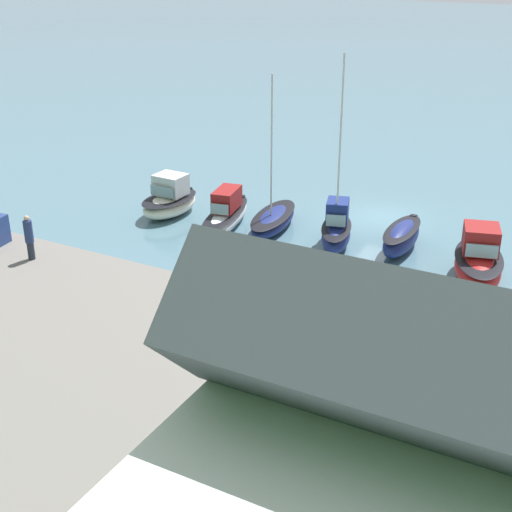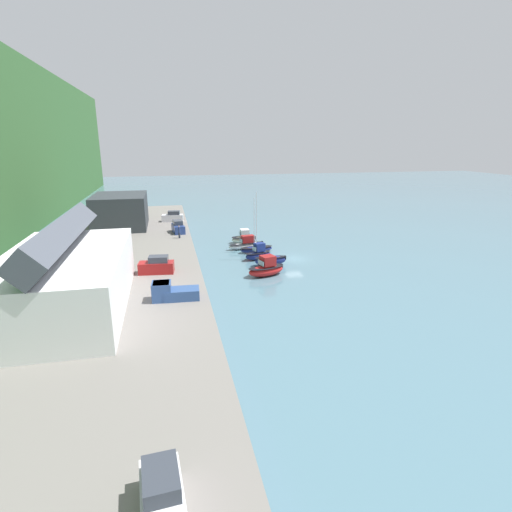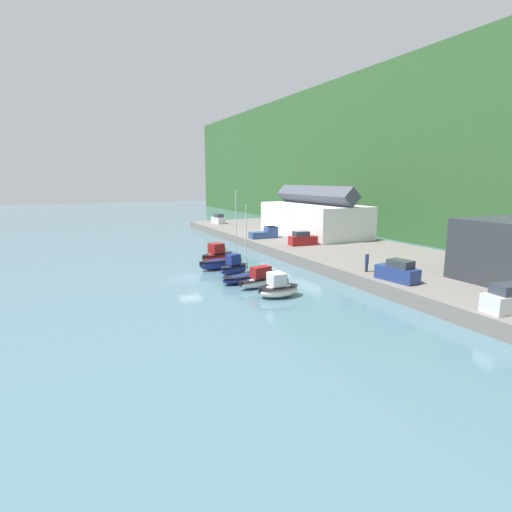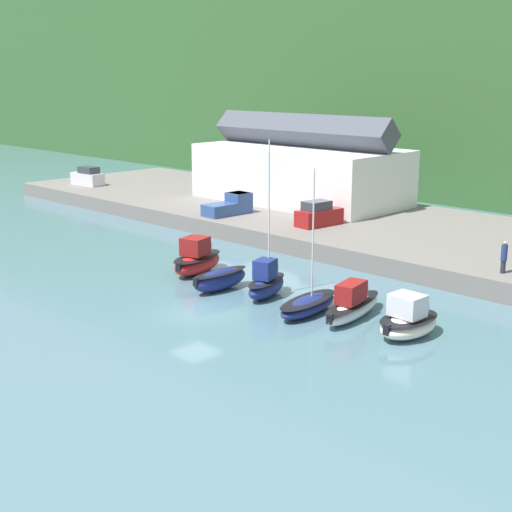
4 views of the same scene
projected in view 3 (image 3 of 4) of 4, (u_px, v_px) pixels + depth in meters
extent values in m
plane|color=slate|center=(190.00, 278.00, 46.80)|extent=(320.00, 320.00, 0.00)
cube|color=slate|center=(357.00, 254.00, 57.36)|extent=(96.20, 20.55, 1.42)
cube|color=white|center=(313.00, 219.00, 72.24)|extent=(21.02, 10.72, 5.52)
cube|color=#474C56|center=(314.00, 195.00, 71.41)|extent=(21.44, 3.31, 3.31)
cube|color=slate|center=(508.00, 259.00, 35.19)|extent=(12.10, 0.10, 3.66)
ellipsoid|color=red|center=(218.00, 257.00, 55.23)|extent=(3.42, 5.37, 1.43)
ellipsoid|color=black|center=(218.00, 254.00, 55.13)|extent=(3.53, 5.49, 0.12)
cube|color=maroon|center=(216.00, 248.00, 54.81)|extent=(2.02, 2.11, 1.26)
cube|color=#8CA5B2|center=(222.00, 248.00, 55.52)|extent=(1.42, 0.49, 0.63)
cube|color=black|center=(204.00, 258.00, 53.63)|extent=(0.42, 0.37, 0.56)
ellipsoid|color=navy|center=(217.00, 264.00, 50.69)|extent=(1.52, 4.56, 1.44)
ellipsoid|color=black|center=(217.00, 260.00, 50.59)|extent=(1.58, 4.65, 0.12)
cube|color=black|center=(201.00, 264.00, 49.66)|extent=(0.37, 0.29, 0.56)
ellipsoid|color=navy|center=(235.00, 269.00, 48.31)|extent=(2.68, 4.44, 1.30)
ellipsoid|color=black|center=(235.00, 265.00, 48.23)|extent=(2.76, 4.54, 0.12)
cube|color=navy|center=(233.00, 259.00, 47.93)|extent=(1.50, 1.73, 1.22)
cube|color=#8CA5B2|center=(239.00, 260.00, 48.57)|extent=(0.99, 0.40, 0.61)
cylinder|color=silver|center=(236.00, 228.00, 47.57)|extent=(0.10, 0.10, 8.78)
ellipsoid|color=navy|center=(243.00, 278.00, 44.46)|extent=(2.53, 5.50, 0.99)
ellipsoid|color=black|center=(243.00, 275.00, 44.39)|extent=(2.62, 5.62, 0.12)
cylinder|color=silver|center=(246.00, 240.00, 43.85)|extent=(0.10, 0.10, 7.71)
ellipsoid|color=silver|center=(263.00, 282.00, 42.86)|extent=(2.60, 6.22, 1.07)
ellipsoid|color=black|center=(263.00, 278.00, 42.79)|extent=(2.68, 6.35, 0.12)
cube|color=maroon|center=(261.00, 272.00, 42.47)|extent=(1.51, 2.29, 1.17)
cube|color=#8CA5B2|center=(270.00, 272.00, 43.21)|extent=(1.02, 0.29, 0.58)
cube|color=black|center=(241.00, 284.00, 41.14)|extent=(0.41, 0.34, 0.56)
ellipsoid|color=white|center=(278.00, 291.00, 39.14)|extent=(2.49, 4.21, 1.22)
ellipsoid|color=black|center=(278.00, 286.00, 39.06)|extent=(2.59, 4.29, 0.12)
cube|color=silver|center=(277.00, 279.00, 38.83)|extent=(1.80, 1.51, 1.21)
cube|color=#8CA5B2|center=(285.00, 280.00, 39.21)|extent=(1.57, 0.17, 0.60)
cube|color=black|center=(260.00, 290.00, 38.33)|extent=(0.37, 0.30, 0.56)
cube|color=silver|center=(218.00, 220.00, 91.00)|extent=(4.33, 2.12, 1.40)
cube|color=#333842|center=(219.00, 216.00, 90.53)|extent=(2.42, 1.70, 0.76)
cube|color=silver|center=(510.00, 302.00, 30.50)|extent=(2.28, 4.38, 1.40)
cube|color=#333842|center=(508.00, 289.00, 30.19)|extent=(1.79, 2.47, 0.76)
cube|color=maroon|center=(303.00, 241.00, 61.06)|extent=(2.26, 4.37, 1.40)
cube|color=#333842|center=(301.00, 234.00, 60.75)|extent=(1.78, 2.47, 0.76)
cube|color=navy|center=(397.00, 274.00, 39.62)|extent=(4.40, 2.35, 1.40)
cube|color=#333842|center=(400.00, 264.00, 39.16)|extent=(2.49, 1.83, 0.76)
cube|color=#2D4C84|center=(260.00, 235.00, 68.06)|extent=(2.18, 3.61, 1.10)
cube|color=#2D4C84|center=(271.00, 232.00, 68.76)|extent=(1.99, 1.98, 1.90)
cube|color=#2D333D|center=(271.00, 228.00, 68.63)|extent=(1.88, 1.71, 0.50)
cylinder|color=#232838|center=(366.00, 268.00, 43.54)|extent=(0.32, 0.32, 0.85)
cylinder|color=navy|center=(367.00, 259.00, 43.36)|extent=(0.40, 0.40, 1.05)
sphere|color=tan|center=(367.00, 254.00, 43.24)|extent=(0.24, 0.24, 0.24)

